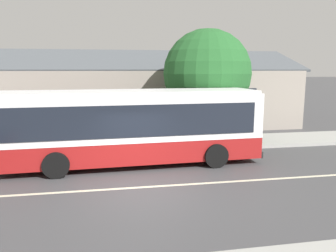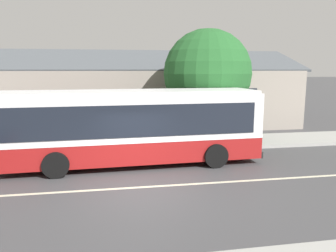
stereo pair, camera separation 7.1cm
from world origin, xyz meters
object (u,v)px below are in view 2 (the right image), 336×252
bench_down_street (98,138)px  transit_bus (132,125)px  street_tree_primary (207,74)px  bench_by_building (12,141)px

bench_down_street → transit_bus: bearing=-62.9°
bench_down_street → street_tree_primary: size_ratio=0.30×
bench_by_building → bench_down_street: 4.09m
transit_bus → bench_by_building: transit_bus is taller
transit_bus → street_tree_primary: 6.17m
bench_down_street → bench_by_building: bearing=-179.7°
transit_bus → street_tree_primary: street_tree_primary is taller
transit_bus → bench_down_street: bearing=117.1°
bench_by_building → bench_down_street: same height
transit_bus → bench_down_street: size_ratio=5.95×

